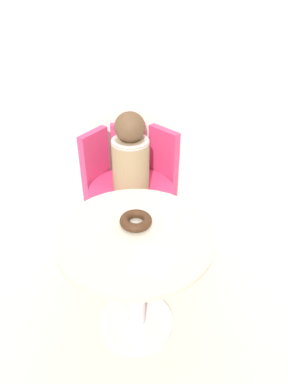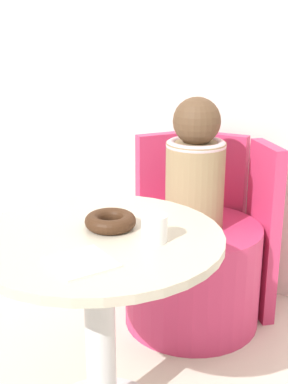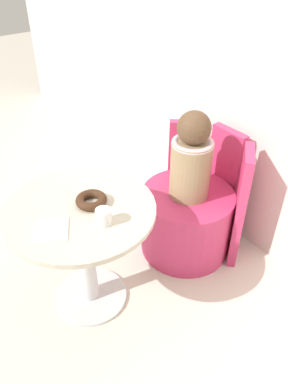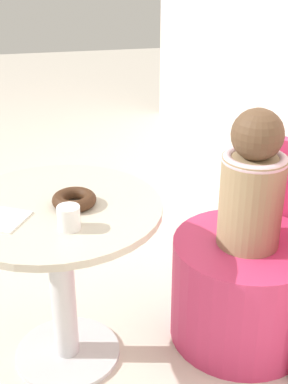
% 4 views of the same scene
% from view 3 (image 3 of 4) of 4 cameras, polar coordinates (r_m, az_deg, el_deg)
% --- Properties ---
extents(ground_plane, '(12.00, 12.00, 0.00)m').
position_cam_3_polar(ground_plane, '(2.13, -7.86, -17.43)').
color(ground_plane, beige).
extents(back_wall, '(6.00, 0.06, 2.40)m').
position_cam_3_polar(back_wall, '(2.09, 18.43, 20.59)').
color(back_wall, silver).
rests_on(back_wall, ground_plane).
extents(round_table, '(0.71, 0.71, 0.63)m').
position_cam_3_polar(round_table, '(1.85, -9.24, -6.56)').
color(round_table, silver).
rests_on(round_table, ground_plane).
extents(tub_chair, '(0.55, 0.55, 0.42)m').
position_cam_3_polar(tub_chair, '(2.31, 6.41, -4.45)').
color(tub_chair, '#C63360').
rests_on(tub_chair, ground_plane).
extents(booth_backrest, '(0.65, 0.24, 0.73)m').
position_cam_3_polar(booth_backrest, '(2.35, 10.75, 0.74)').
color(booth_backrest, '#C63360').
rests_on(booth_backrest, ground_plane).
extents(child_figure, '(0.23, 0.23, 0.51)m').
position_cam_3_polar(child_figure, '(2.04, 7.24, 5.13)').
color(child_figure, '#937A56').
rests_on(child_figure, tub_chair).
extents(donut, '(0.15, 0.15, 0.04)m').
position_cam_3_polar(donut, '(1.74, -8.03, -1.24)').
color(donut, '#3D2314').
rests_on(donut, round_table).
extents(cup, '(0.07, 0.07, 0.07)m').
position_cam_3_polar(cup, '(1.62, -6.18, -3.79)').
color(cup, white).
rests_on(cup, round_table).
extents(paper_napkin, '(0.20, 0.20, 0.01)m').
position_cam_3_polar(paper_napkin, '(1.64, -14.00, -5.65)').
color(paper_napkin, white).
rests_on(paper_napkin, round_table).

